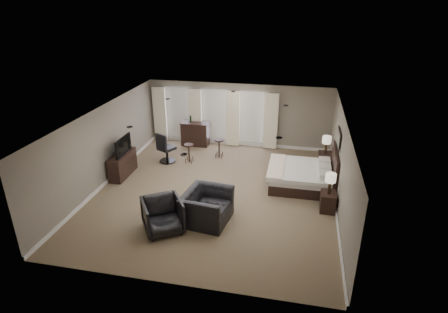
% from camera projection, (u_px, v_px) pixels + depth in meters
% --- Properties ---
extents(room, '(7.60, 8.60, 2.64)m').
position_uv_depth(room, '(215.00, 155.00, 11.54)').
color(room, brown).
rests_on(room, ground).
extents(window_bay, '(5.25, 0.20, 2.30)m').
position_uv_depth(window_bay, '(214.00, 117.00, 15.45)').
color(window_bay, silver).
rests_on(window_bay, room).
extents(bed, '(2.07, 1.98, 1.32)m').
position_uv_depth(bed, '(299.00, 167.00, 12.24)').
color(bed, silver).
rests_on(bed, ground).
extents(nightstand_near, '(0.43, 0.53, 0.58)m').
position_uv_depth(nightstand_near, '(328.00, 202.00, 10.92)').
color(nightstand_near, black).
rests_on(nightstand_near, ground).
extents(nightstand_far, '(0.47, 0.58, 0.63)m').
position_uv_depth(nightstand_far, '(324.00, 161.00, 13.51)').
color(nightstand_far, black).
rests_on(nightstand_far, ground).
extents(lamp_near, '(0.30, 0.30, 0.63)m').
position_uv_depth(lamp_near, '(330.00, 184.00, 10.68)').
color(lamp_near, beige).
rests_on(lamp_near, nightstand_near).
extents(lamp_far, '(0.31, 0.31, 0.64)m').
position_uv_depth(lamp_far, '(326.00, 145.00, 13.26)').
color(lamp_far, beige).
rests_on(lamp_far, nightstand_far).
extents(wall_art, '(0.04, 0.96, 0.56)m').
position_uv_depth(wall_art, '(339.00, 138.00, 11.60)').
color(wall_art, slate).
rests_on(wall_art, room).
extents(dresser, '(0.45, 1.40, 0.81)m').
position_uv_depth(dresser, '(123.00, 165.00, 13.03)').
color(dresser, black).
rests_on(dresser, ground).
extents(tv, '(0.62, 1.08, 0.14)m').
position_uv_depth(tv, '(121.00, 152.00, 12.84)').
color(tv, black).
rests_on(tv, dresser).
extents(armchair_near, '(1.06, 1.47, 1.19)m').
position_uv_depth(armchair_near, '(207.00, 202.00, 10.33)').
color(armchair_near, black).
rests_on(armchair_near, ground).
extents(armchair_far, '(1.34, 1.32, 1.02)m').
position_uv_depth(armchair_far, '(163.00, 214.00, 9.91)').
color(armchair_far, black).
rests_on(armchair_far, ground).
extents(bar_counter, '(1.15, 0.60, 1.00)m').
position_uv_depth(bar_counter, '(195.00, 134.00, 15.64)').
color(bar_counter, black).
rests_on(bar_counter, ground).
extents(bar_stool_left, '(0.42, 0.42, 0.73)m').
position_uv_depth(bar_stool_left, '(189.00, 153.00, 14.06)').
color(bar_stool_left, black).
rests_on(bar_stool_left, ground).
extents(bar_stool_right, '(0.41, 0.41, 0.75)m').
position_uv_depth(bar_stool_right, '(219.00, 148.00, 14.47)').
color(bar_stool_right, black).
rests_on(bar_stool_right, ground).
extents(desk_chair, '(0.80, 0.80, 1.17)m').
position_uv_depth(desk_chair, '(167.00, 147.00, 14.01)').
color(desk_chair, black).
rests_on(desk_chair, ground).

